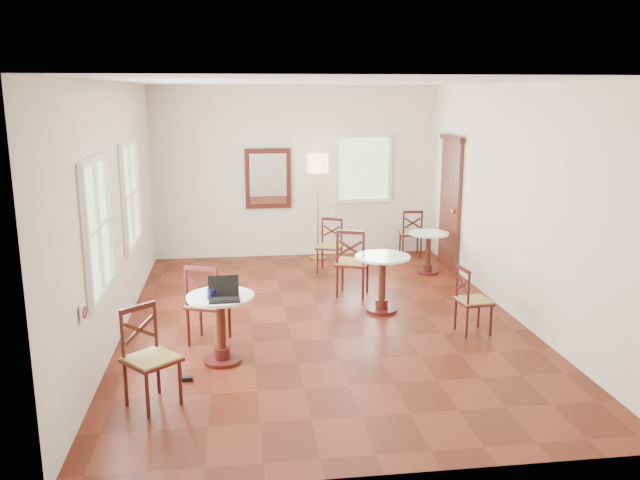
# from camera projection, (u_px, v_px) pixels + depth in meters

# --- Properties ---
(ground) EXTENTS (7.00, 7.00, 0.00)m
(ground) POSITION_uv_depth(u_px,v_px,m) (323.00, 320.00, 8.40)
(ground) COLOR #5A1D0F
(ground) RESTS_ON ground
(room_shell) EXTENTS (5.02, 7.02, 3.01)m
(room_shell) POSITION_uv_depth(u_px,v_px,m) (316.00, 172.00, 8.24)
(room_shell) COLOR silver
(room_shell) RESTS_ON ground
(cafe_table_near) EXTENTS (0.72, 0.72, 0.77)m
(cafe_table_near) POSITION_uv_depth(u_px,v_px,m) (221.00, 321.00, 7.01)
(cafe_table_near) COLOR #451411
(cafe_table_near) RESTS_ON ground
(cafe_table_mid) EXTENTS (0.73, 0.73, 0.77)m
(cafe_table_mid) POSITION_uv_depth(u_px,v_px,m) (382.00, 277.00, 8.65)
(cafe_table_mid) COLOR #451411
(cafe_table_mid) RESTS_ON ground
(cafe_table_back) EXTENTS (0.64, 0.64, 0.67)m
(cafe_table_back) POSITION_uv_depth(u_px,v_px,m) (428.00, 248.00, 10.51)
(cafe_table_back) COLOR #451411
(cafe_table_back) RESTS_ON ground
(chair_near_a) EXTENTS (0.58, 0.58, 0.97)m
(chair_near_a) POSITION_uv_depth(u_px,v_px,m) (208.00, 303.00, 7.56)
(chair_near_a) COLOR #451411
(chair_near_a) RESTS_ON ground
(chair_near_b) EXTENTS (0.62, 0.62, 0.95)m
(chair_near_b) POSITION_uv_depth(u_px,v_px,m) (150.00, 357.00, 6.05)
(chair_near_b) COLOR #451411
(chair_near_b) RESTS_ON ground
(chair_mid_a) EXTENTS (0.59, 0.59, 0.99)m
(chair_mid_a) POSITION_uv_depth(u_px,v_px,m) (352.00, 262.00, 9.34)
(chair_mid_a) COLOR #451411
(chair_mid_a) RESTS_ON ground
(chair_mid_b) EXTENTS (0.42, 0.42, 0.83)m
(chair_mid_b) POSITION_uv_depth(u_px,v_px,m) (472.00, 300.00, 7.89)
(chair_mid_b) COLOR #451411
(chair_mid_b) RESTS_ON ground
(chair_back_a) EXTENTS (0.43, 0.43, 0.85)m
(chair_back_a) POSITION_uv_depth(u_px,v_px,m) (411.00, 233.00, 11.59)
(chair_back_a) COLOR #451411
(chair_back_a) RESTS_ON ground
(chair_back_b) EXTENTS (0.52, 0.52, 0.87)m
(chair_back_b) POSITION_uv_depth(u_px,v_px,m) (330.00, 246.00, 10.62)
(chair_back_b) COLOR #451411
(chair_back_b) RESTS_ON ground
(floor_lamp) EXTENTS (0.36, 0.36, 1.85)m
(floor_lamp) POSITION_uv_depth(u_px,v_px,m) (318.00, 170.00, 11.14)
(floor_lamp) COLOR #BF8C3F
(floor_lamp) RESTS_ON ground
(laptop) EXTENTS (0.33, 0.28, 0.23)m
(laptop) POSITION_uv_depth(u_px,v_px,m) (224.00, 294.00, 6.80)
(laptop) COLOR black
(laptop) RESTS_ON cafe_table_near
(mouse) EXTENTS (0.09, 0.06, 0.03)m
(mouse) POSITION_uv_depth(u_px,v_px,m) (211.00, 298.00, 6.80)
(mouse) COLOR black
(mouse) RESTS_ON cafe_table_near
(navy_mug) EXTENTS (0.12, 0.08, 0.10)m
(navy_mug) POSITION_uv_depth(u_px,v_px,m) (211.00, 294.00, 6.83)
(navy_mug) COLOR #101035
(navy_mug) RESTS_ON cafe_table_near
(water_glass) EXTENTS (0.07, 0.07, 0.11)m
(water_glass) POSITION_uv_depth(u_px,v_px,m) (233.00, 288.00, 7.00)
(water_glass) COLOR white
(water_glass) RESTS_ON cafe_table_near
(power_adapter) EXTENTS (0.11, 0.06, 0.04)m
(power_adapter) POSITION_uv_depth(u_px,v_px,m) (188.00, 379.00, 6.65)
(power_adapter) COLOR black
(power_adapter) RESTS_ON ground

